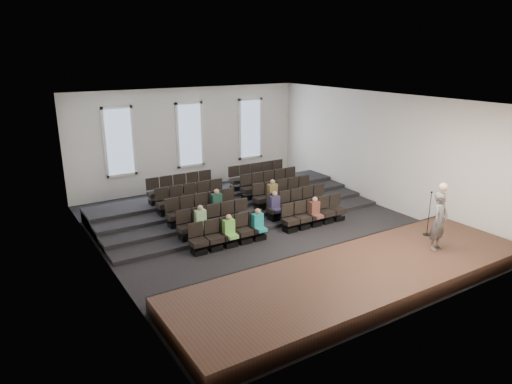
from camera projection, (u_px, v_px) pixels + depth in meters
ground at (266, 230)px, 17.72m from camera, size 14.00×14.00×0.00m
ceiling at (267, 99)px, 16.25m from camera, size 12.00×14.00×0.02m
wall_back at (189, 139)px, 22.69m from camera, size 12.00×0.04×5.00m
wall_front at (420, 226)px, 11.28m from camera, size 12.00×0.04×5.00m
wall_left at (101, 193)px, 13.96m from camera, size 0.04×14.00×5.00m
wall_right at (381, 150)px, 20.01m from camera, size 0.04×14.00×5.00m
stage at (359, 277)px, 13.50m from camera, size 11.80×3.60×0.50m
stage_lip at (321, 255)px, 14.94m from camera, size 11.80×0.06×0.52m
risers at (227, 203)px, 20.24m from camera, size 11.80×4.80×0.60m
seating_rows at (246, 203)px, 18.77m from camera, size 6.80×4.70×1.67m
windows at (190, 135)px, 22.57m from camera, size 8.44×0.10×3.24m
audience at (254, 210)px, 17.55m from camera, size 4.85×2.64×1.10m
speaker at (439, 221)px, 14.56m from camera, size 0.78×0.60×1.93m
mic_stand at (428, 222)px, 15.83m from camera, size 0.27×0.27×1.59m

